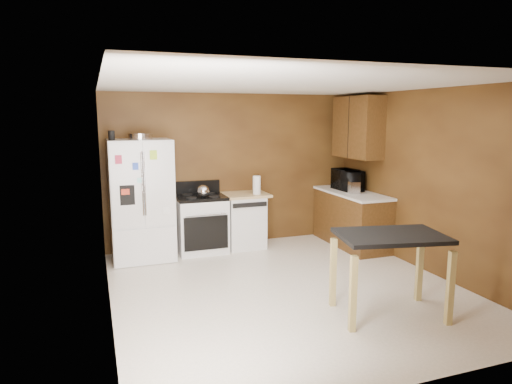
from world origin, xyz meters
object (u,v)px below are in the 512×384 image
refrigerator (141,200)px  microwave (348,181)px  dishwasher (244,220)px  gas_range (201,223)px  paper_towel (257,185)px  toaster (353,187)px  pen_cup (112,135)px  roasting_pan (140,136)px  green_canister (257,190)px  island (390,247)px  kettle (203,191)px

refrigerator → microwave: bearing=-3.7°
dishwasher → gas_range: bearing=-178.1°
paper_towel → refrigerator: (-1.81, 0.03, -0.14)m
toaster → paper_towel: bearing=175.9°
pen_cup → dishwasher: pen_cup is taller
roasting_pan → refrigerator: roasting_pan is taller
paper_towel → green_canister: (0.05, 0.13, -0.10)m
green_canister → dishwasher: green_canister is taller
microwave → refrigerator: 3.39m
green_canister → roasting_pan: bearing=-176.0°
roasting_pan → pen_cup: bearing=-169.0°
gas_range → island: 3.30m
roasting_pan → toaster: size_ratio=1.35×
gas_range → green_canister: bearing=2.2°
paper_towel → island: size_ratio=0.24×
green_canister → pen_cup: bearing=-174.8°
kettle → gas_range: bearing=94.7°
roasting_pan → gas_range: (0.89, 0.09, -1.38)m
toaster → refrigerator: (-3.30, 0.51, -0.10)m
kettle → microwave: microwave is taller
pen_cup → paper_towel: size_ratio=0.45×
kettle → toaster: 2.42m
paper_towel → toaster: 1.57m
kettle → dishwasher: size_ratio=0.21×
roasting_pan → refrigerator: bearing=121.4°
pen_cup → roasting_pan: bearing=11.0°
gas_range → roasting_pan: bearing=-174.1°
pen_cup → island: bearing=-46.6°
kettle → refrigerator: 0.93m
kettle → gas_range: (-0.01, 0.14, -0.53)m
toaster → green_canister: bearing=170.9°
paper_towel → dishwasher: bearing=147.1°
refrigerator → dishwasher: refrigerator is taller
pen_cup → toaster: pen_cup is taller
gas_range → island: bearing=-65.4°
pen_cup → island: (2.66, -2.82, -1.11)m
paper_towel → island: bearing=-80.8°
kettle → island: kettle is taller
gas_range → refrigerator: bearing=-176.2°
microwave → dishwasher: microwave is taller
microwave → island: microwave is taller
paper_towel → green_canister: paper_towel is taller
toaster → microwave: (0.07, 0.29, 0.06)m
microwave → dishwasher: size_ratio=0.64×
refrigerator → green_canister: bearing=3.0°
pen_cup → dishwasher: (2.01, 0.19, -1.41)m
refrigerator → gas_range: (0.91, 0.06, -0.44)m
pen_cup → island: pen_cup is taller
roasting_pan → island: 3.83m
microwave → gas_range: size_ratio=0.52×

